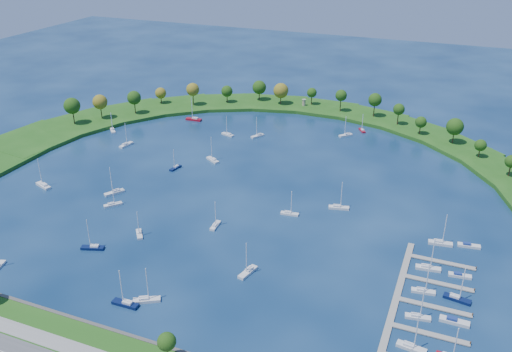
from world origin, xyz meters
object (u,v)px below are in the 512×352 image
at_px(dock_system, 417,316).
at_px(docked_boat_5, 454,321).
at_px(harbor_tower, 304,102).
at_px(moored_boat_2, 175,167).
at_px(moored_boat_9, 139,233).
at_px(moored_boat_12, 194,119).
at_px(moored_boat_16, 146,299).
at_px(moored_boat_1, 290,213).
at_px(moored_boat_14, 346,135).
at_px(moored_boat_15, 228,134).
at_px(moored_boat_4, 126,144).
at_px(moored_boat_13, 93,247).
at_px(docked_boat_8, 428,267).
at_px(moored_boat_20, 125,303).
at_px(moored_boat_3, 258,135).
at_px(moored_boat_0, 362,130).
at_px(moored_boat_6, 43,185).
at_px(docked_boat_11, 469,245).
at_px(docked_boat_4, 418,316).
at_px(moored_boat_7, 113,130).
at_px(moored_boat_18, 213,159).
at_px(docked_boat_10, 440,242).
at_px(moored_boat_21, 115,192).
at_px(docked_boat_7, 457,298).
at_px(moored_boat_8, 215,225).
at_px(moored_boat_17, 113,204).
at_px(moored_boat_19, 248,271).
at_px(docked_boat_6, 423,290).
at_px(docked_boat_9, 460,275).

distance_m(dock_system, docked_boat_5, 10.81).
relative_size(harbor_tower, moored_boat_2, 0.40).
relative_size(moored_boat_9, moored_boat_12, 0.76).
bearing_deg(moored_boat_16, moored_boat_1, 40.71).
distance_m(dock_system, moored_boat_14, 150.95).
relative_size(moored_boat_15, docked_boat_5, 1.28).
xyz_separation_m(moored_boat_4, moored_boat_13, (45.85, -88.29, -0.01)).
distance_m(dock_system, docked_boat_8, 26.99).
bearing_deg(moored_boat_14, moored_boat_20, 32.86).
bearing_deg(moored_boat_3, moored_boat_1, 61.42).
bearing_deg(moored_boat_1, moored_boat_0, 78.86).
height_order(moored_boat_1, moored_boat_6, moored_boat_6).
height_order(moored_boat_20, docked_boat_5, moored_boat_20).
bearing_deg(moored_boat_2, moored_boat_13, 15.62).
xyz_separation_m(moored_boat_14, docked_boat_11, (69.16, -92.47, -0.29)).
height_order(moored_boat_0, docked_boat_4, docked_boat_4).
relative_size(harbor_tower, moored_boat_7, 0.36).
distance_m(moored_boat_2, docked_boat_11, 136.52).
distance_m(moored_boat_6, moored_boat_18, 79.87).
bearing_deg(moored_boat_6, docked_boat_10, -153.90).
relative_size(moored_boat_7, moored_boat_14, 0.99).
height_order(moored_boat_21, docked_boat_11, moored_boat_21).
bearing_deg(harbor_tower, moored_boat_15, -112.49).
bearing_deg(moored_boat_20, docked_boat_7, -157.34).
bearing_deg(moored_boat_21, moored_boat_8, 113.21).
relative_size(harbor_tower, moored_boat_6, 0.30).
bearing_deg(moored_boat_8, docked_boat_11, -80.89).
bearing_deg(moored_boat_18, dock_system, 175.85).
xyz_separation_m(docked_boat_4, docked_boat_8, (-0.02, 27.44, 0.04)).
bearing_deg(harbor_tower, moored_boat_1, -74.72).
distance_m(moored_boat_9, moored_boat_14, 140.48).
bearing_deg(docked_boat_4, moored_boat_0, 99.43).
bearing_deg(docked_boat_4, moored_boat_20, -170.54).
distance_m(moored_boat_7, docked_boat_11, 199.72).
bearing_deg(moored_boat_9, moored_boat_15, 148.59).
bearing_deg(moored_boat_0, moored_boat_20, 136.84).
relative_size(moored_boat_17, moored_boat_19, 0.89).
bearing_deg(docked_boat_11, moored_boat_8, -173.97).
distance_m(docked_boat_6, docked_boat_7, 10.48).
xyz_separation_m(moored_boat_7, moored_boat_16, (100.07, -121.78, 0.04)).
bearing_deg(harbor_tower, moored_boat_14, -45.22).
relative_size(moored_boat_14, moored_boat_18, 0.92).
relative_size(moored_boat_2, docked_boat_5, 1.18).
xyz_separation_m(moored_boat_4, moored_boat_16, (80.66, -106.67, 0.00)).
xyz_separation_m(moored_boat_17, docked_boat_9, (139.26, 2.91, -0.32)).
xyz_separation_m(moored_boat_0, docked_boat_6, (50.01, -137.67, 0.03)).
xyz_separation_m(moored_boat_21, docked_boat_9, (145.11, -6.58, -0.37)).
bearing_deg(docked_boat_6, moored_boat_0, 102.04).
relative_size(moored_boat_12, docked_boat_6, 1.25).
bearing_deg(moored_boat_15, dock_system, 152.92).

